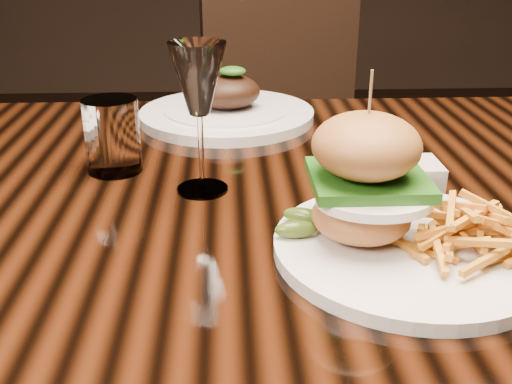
{
  "coord_description": "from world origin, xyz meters",
  "views": [
    {
      "loc": [
        -0.09,
        -0.75,
        1.07
      ],
      "look_at": [
        -0.06,
        -0.16,
        0.81
      ],
      "focal_mm": 42.0,
      "sensor_mm": 36.0,
      "label": 1
    }
  ],
  "objects_px": {
    "chair_far": "(291,131)",
    "far_dish": "(227,109)",
    "burger_plate": "(402,212)",
    "dining_table": "(293,235)",
    "wine_glass": "(198,84)"
  },
  "relations": [
    {
      "from": "dining_table",
      "to": "chair_far",
      "type": "bearing_deg",
      "value": 84.24
    },
    {
      "from": "burger_plate",
      "to": "wine_glass",
      "type": "xyz_separation_m",
      "value": [
        -0.22,
        0.18,
        0.1
      ]
    },
    {
      "from": "dining_table",
      "to": "wine_glass",
      "type": "height_order",
      "value": "wine_glass"
    },
    {
      "from": "dining_table",
      "to": "burger_plate",
      "type": "bearing_deg",
      "value": -64.18
    },
    {
      "from": "dining_table",
      "to": "wine_glass",
      "type": "bearing_deg",
      "value": -175.37
    },
    {
      "from": "burger_plate",
      "to": "wine_glass",
      "type": "height_order",
      "value": "same"
    },
    {
      "from": "dining_table",
      "to": "far_dish",
      "type": "relative_size",
      "value": 5.03
    },
    {
      "from": "far_dish",
      "to": "chair_far",
      "type": "bearing_deg",
      "value": 72.52
    },
    {
      "from": "far_dish",
      "to": "wine_glass",
      "type": "bearing_deg",
      "value": -95.91
    },
    {
      "from": "dining_table",
      "to": "chair_far",
      "type": "distance_m",
      "value": 0.9
    },
    {
      "from": "dining_table",
      "to": "burger_plate",
      "type": "distance_m",
      "value": 0.25
    },
    {
      "from": "burger_plate",
      "to": "wine_glass",
      "type": "distance_m",
      "value": 0.3
    },
    {
      "from": "chair_far",
      "to": "far_dish",
      "type": "bearing_deg",
      "value": -118.81
    },
    {
      "from": "burger_plate",
      "to": "dining_table",
      "type": "bearing_deg",
      "value": 127.84
    },
    {
      "from": "burger_plate",
      "to": "chair_far",
      "type": "relative_size",
      "value": 0.31
    }
  ]
}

